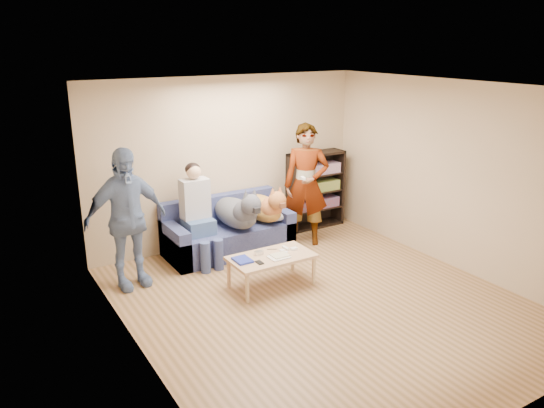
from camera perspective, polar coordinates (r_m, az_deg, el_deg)
ground at (r=6.69m, az=5.45°, el=-10.45°), size 5.00×5.00×0.00m
ceiling at (r=5.94m, az=6.18°, el=12.33°), size 5.00×5.00×0.00m
wall_back at (r=8.25m, az=-4.72°, el=4.63°), size 4.50×0.00×4.50m
wall_front at (r=4.59m, az=25.04°, el=-7.64°), size 4.50×0.00×4.50m
wall_left at (r=5.22m, az=-14.43°, el=-3.54°), size 0.00×5.00×5.00m
wall_right at (r=7.72m, az=19.28°, el=2.80°), size 0.00×5.00×5.00m
blanket at (r=8.17m, az=0.25°, el=-1.24°), size 0.44×0.37×0.15m
person_standing_right at (r=8.21m, az=3.70°, el=2.07°), size 0.83×0.78×1.90m
person_standing_left at (r=6.98m, az=-15.44°, el=-1.56°), size 1.13×0.58×1.85m
held_controller at (r=7.90m, az=3.36°, el=2.79°), size 0.08×0.14×0.03m
notebook_blue at (r=6.75m, az=-3.19°, el=-6.03°), size 0.20×0.26×0.03m
papers at (r=6.84m, az=0.74°, el=-5.72°), size 0.26×0.20×0.02m
magazine at (r=6.87m, az=0.86°, el=-5.51°), size 0.22×0.17×0.01m
camera_silver at (r=6.93m, az=-1.43°, el=-5.27°), size 0.11×0.06×0.05m
controller_a at (r=7.11m, az=1.46°, el=-4.75°), size 0.04×0.13×0.03m
controller_b at (r=7.09m, az=2.35°, el=-4.83°), size 0.09×0.06×0.03m
headphone_cup_a at (r=6.98m, az=1.44°, el=-5.23°), size 0.07×0.07×0.02m
headphone_cup_b at (r=7.04m, az=1.08°, el=-5.02°), size 0.07×0.07×0.02m
pen_orange at (r=6.76m, az=0.51°, el=-6.04°), size 0.13×0.06×0.01m
pen_black at (r=7.10m, az=0.02°, el=-4.88°), size 0.13×0.08×0.01m
wallet at (r=6.69m, az=-1.36°, el=-6.31°), size 0.07×0.12×0.02m
sofa at (r=8.09m, az=-4.83°, el=-3.18°), size 1.90×0.85×0.82m
person_seated at (r=7.62m, az=-7.95°, el=-0.69°), size 0.40×0.73×1.47m
dog_gray at (r=7.82m, az=-3.66°, el=-0.85°), size 0.48×1.28×0.69m
dog_tan at (r=8.09m, az=-0.80°, el=-0.34°), size 0.44×1.18×0.64m
coffee_table at (r=6.92m, az=-0.06°, el=-5.94°), size 1.10×0.60×0.42m
bookshelf at (r=9.05m, az=4.67°, el=1.72°), size 1.00×0.34×1.30m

